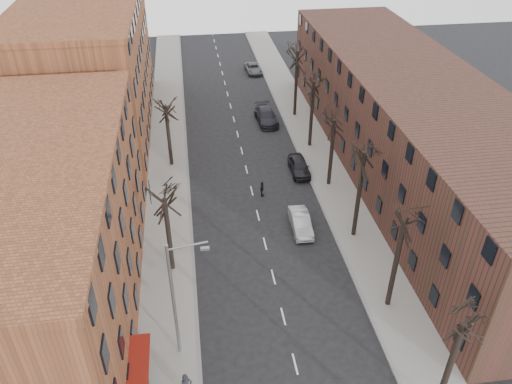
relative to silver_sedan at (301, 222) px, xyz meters
name	(u,v)px	position (x,y,z in m)	size (l,w,h in m)	color
sidewalk_left	(168,160)	(-11.33, 13.49, -0.64)	(4.00, 90.00, 0.15)	gray
sidewalk_right	(315,149)	(4.67, 13.49, -0.64)	(4.00, 90.00, 0.15)	gray
building_left_near	(33,244)	(-19.33, -6.51, 5.29)	(12.00, 26.00, 12.00)	brown
building_left_far	(89,71)	(-19.33, 22.49, 6.29)	(12.00, 28.00, 14.00)	brown
building_right	(410,124)	(12.67, 8.49, 4.29)	(12.00, 50.00, 10.00)	#4A2922
tree_right_b	(387,305)	(4.27, -9.51, -0.71)	(5.20, 5.20, 10.80)	black
tree_right_c	(353,235)	(4.27, -1.51, -0.71)	(5.20, 5.20, 11.60)	black
tree_right_d	(328,185)	(4.27, 6.49, -0.71)	(5.20, 5.20, 10.00)	black
tree_right_e	(309,146)	(4.27, 14.49, -0.71)	(5.20, 5.20, 10.80)	black
tree_right_f	(295,115)	(4.27, 22.49, -0.71)	(5.20, 5.20, 11.60)	black
tree_left_a	(173,269)	(-10.93, -3.51, -0.71)	(5.20, 5.20, 9.50)	black
tree_left_b	(172,165)	(-10.93, 12.49, -0.71)	(5.20, 5.20, 9.50)	black
streetlight	(176,297)	(-10.36, -11.51, 4.30)	(2.45, 0.22, 9.03)	slate
silver_sedan	(301,222)	(0.00, 0.00, 0.00)	(1.51, 4.34, 1.43)	#B0B3B8
parked_car_near	(299,166)	(1.89, 9.16, 0.05)	(1.80, 4.47, 1.52)	black
parked_car_mid	(266,116)	(0.47, 21.17, 0.08)	(2.22, 5.46, 1.58)	black
parked_car_far	(253,68)	(1.28, 38.07, -0.07)	(2.13, 4.62, 1.28)	#53545A
pedestrian_crossing	(262,189)	(-2.49, 5.53, 0.05)	(0.90, 0.38, 1.54)	black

